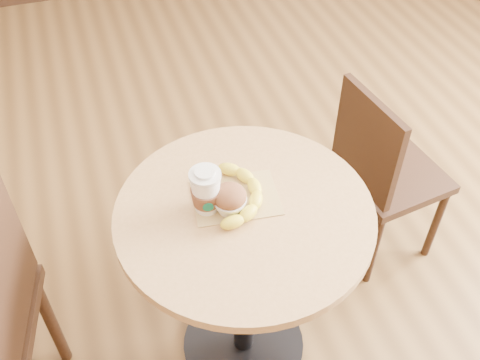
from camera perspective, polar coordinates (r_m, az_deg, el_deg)
The scene contains 6 objects.
cafe_table at distance 1.71m, azimuth 0.42°, elevation -7.73°, with size 0.73×0.73×0.75m.
chair_right at distance 2.16m, azimuth 14.23°, elevation 0.88°, with size 0.40×0.40×0.81m.
kraft_bag at distance 1.58m, azimuth -0.45°, elevation -1.78°, with size 0.24×0.18×0.00m, color tan.
coffee_cup at distance 1.51m, azimuth -3.48°, elevation -1.25°, with size 0.09×0.09×0.14m.
muffin at distance 1.52m, azimuth -1.06°, elevation -1.98°, with size 0.09×0.09×0.08m.
banana at distance 1.56m, azimuth -0.13°, elevation -1.29°, with size 0.17×0.27×0.04m, color yellow, non-canonical shape.
Camera 1 is at (-0.22, -1.04, 1.91)m, focal length 42.00 mm.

